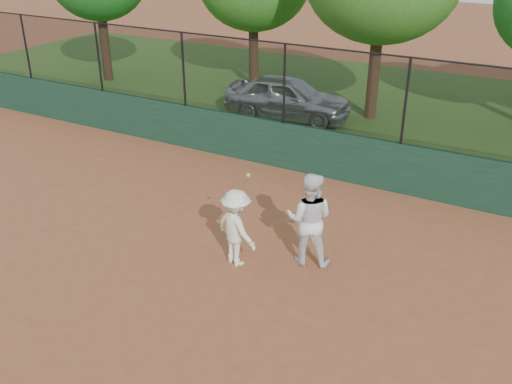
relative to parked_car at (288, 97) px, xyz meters
The scene contains 7 objects.
ground 9.87m from the parked_car, 77.57° to the right, with size 80.00×80.00×0.00m, color brown.
back_wall 4.19m from the parked_car, 59.62° to the right, with size 26.00×0.20×1.20m, color #1B3B29.
grass_strip 3.26m from the parked_car, 48.35° to the left, with size 36.00×12.00×0.01m, color #294C17.
parked_car is the anchor object (origin of this frame).
player_second 8.45m from the parked_car, 61.44° to the right, with size 0.88×0.69×1.82m, color white.
player_main 8.61m from the parked_car, 70.39° to the right, with size 1.11×0.88×2.00m.
fence_assembly 4.46m from the parked_car, 59.96° to the right, with size 26.00×0.06×2.00m.
Camera 1 is at (5.47, -6.31, 5.95)m, focal length 40.00 mm.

